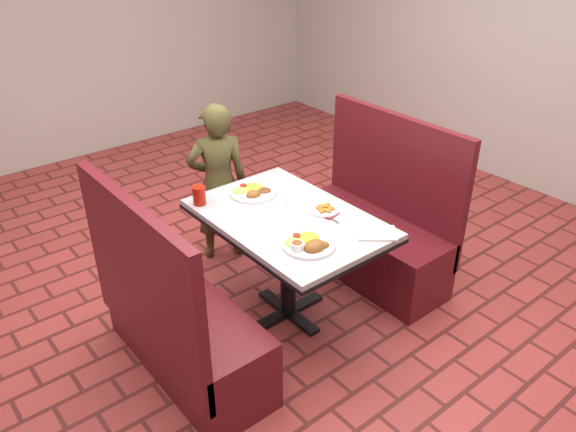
% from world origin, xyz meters
% --- Properties ---
extents(room, '(7.00, 7.04, 2.82)m').
position_xyz_m(room, '(0.00, 0.00, 1.91)').
color(room, '#A03834').
rests_on(room, ground).
extents(dining_table, '(0.81, 1.21, 0.75)m').
position_xyz_m(dining_table, '(0.00, 0.00, 0.65)').
color(dining_table, '#ADAFB1').
rests_on(dining_table, ground).
extents(booth_bench_left, '(0.47, 1.20, 1.17)m').
position_xyz_m(booth_bench_left, '(-0.80, 0.00, 0.33)').
color(booth_bench_left, '#5A141B').
rests_on(booth_bench_left, ground).
extents(booth_bench_right, '(0.47, 1.20, 1.17)m').
position_xyz_m(booth_bench_right, '(0.80, 0.00, 0.33)').
color(booth_bench_right, '#5A141B').
rests_on(booth_bench_right, ground).
extents(diner_person, '(0.52, 0.44, 1.22)m').
position_xyz_m(diner_person, '(0.07, 0.90, 0.61)').
color(diner_person, brown).
rests_on(diner_person, ground).
extents(near_dinner_plate, '(0.30, 0.30, 0.09)m').
position_xyz_m(near_dinner_plate, '(-0.13, -0.34, 0.78)').
color(near_dinner_plate, white).
rests_on(near_dinner_plate, dining_table).
extents(far_dinner_plate, '(0.30, 0.30, 0.08)m').
position_xyz_m(far_dinner_plate, '(0.01, 0.38, 0.78)').
color(far_dinner_plate, white).
rests_on(far_dinner_plate, dining_table).
extents(plantain_plate, '(0.19, 0.19, 0.03)m').
position_xyz_m(plantain_plate, '(0.21, -0.09, 0.76)').
color(plantain_plate, white).
rests_on(plantain_plate, dining_table).
extents(maroon_napkin, '(0.13, 0.13, 0.00)m').
position_xyz_m(maroon_napkin, '(0.20, -0.14, 0.75)').
color(maroon_napkin, maroon).
rests_on(maroon_napkin, dining_table).
extents(spoon_utensil, '(0.01, 0.14, 0.00)m').
position_xyz_m(spoon_utensil, '(0.17, -0.19, 0.76)').
color(spoon_utensil, silver).
rests_on(spoon_utensil, dining_table).
extents(red_tumbler, '(0.08, 0.08, 0.12)m').
position_xyz_m(red_tumbler, '(-0.33, 0.47, 0.81)').
color(red_tumbler, '#AC170B').
rests_on(red_tumbler, dining_table).
extents(paper_napkin, '(0.27, 0.27, 0.01)m').
position_xyz_m(paper_napkin, '(0.26, -0.49, 0.76)').
color(paper_napkin, silver).
rests_on(paper_napkin, dining_table).
extents(knife_utensil, '(0.02, 0.18, 0.00)m').
position_xyz_m(knife_utensil, '(-0.05, -0.36, 0.76)').
color(knife_utensil, silver).
rests_on(knife_utensil, dining_table).
extents(fork_utensil, '(0.09, 0.13, 0.00)m').
position_xyz_m(fork_utensil, '(-0.12, -0.38, 0.76)').
color(fork_utensil, silver).
rests_on(fork_utensil, dining_table).
extents(lettuce_shreds, '(0.28, 0.32, 0.00)m').
position_xyz_m(lettuce_shreds, '(0.04, 0.06, 0.75)').
color(lettuce_shreds, '#89C44E').
rests_on(lettuce_shreds, dining_table).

